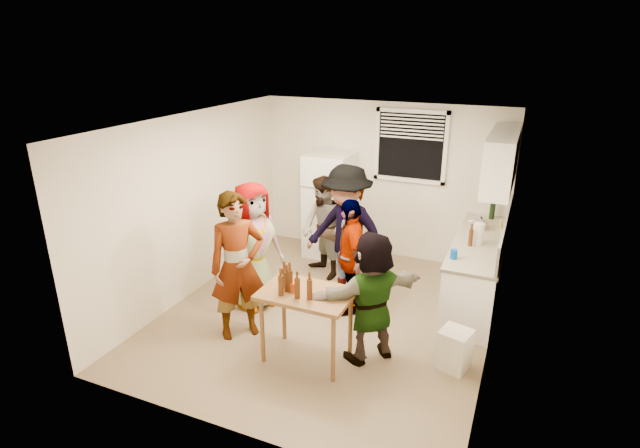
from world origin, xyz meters
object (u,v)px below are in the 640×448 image
at_px(blue_cup, 453,258).
at_px(guest_grey, 256,304).
at_px(serving_table, 307,358).
at_px(red_cup, 294,292).
at_px(trash_bin, 455,348).
at_px(beer_bottle_table, 290,291).
at_px(wine_bottle, 491,219).
at_px(guest_orange, 369,356).
at_px(guest_stripe, 242,333).
at_px(guest_back_left, 324,275).
at_px(guest_black, 349,309).
at_px(guest_back_right, 345,295).
at_px(refrigerator, 329,205).
at_px(beer_bottle_counter, 470,246).
at_px(kettle, 480,229).

relative_size(blue_cup, guest_grey, 0.07).
xyz_separation_m(serving_table, red_cup, (-0.13, -0.05, 0.84)).
bearing_deg(trash_bin, beer_bottle_table, -162.66).
height_order(wine_bottle, guest_orange, wine_bottle).
relative_size(blue_cup, guest_orange, 0.08).
distance_m(guest_stripe, guest_back_left, 1.89).
bearing_deg(guest_black, serving_table, -34.47).
bearing_deg(beer_bottle_table, blue_cup, 43.73).
bearing_deg(guest_back_right, serving_table, -74.83).
height_order(refrigerator, wine_bottle, refrigerator).
relative_size(refrigerator, serving_table, 1.72).
bearing_deg(beer_bottle_counter, red_cup, -129.72).
height_order(wine_bottle, red_cup, wine_bottle).
relative_size(red_cup, guest_black, 0.07).
bearing_deg(guest_black, guest_stripe, -75.50).
relative_size(wine_bottle, trash_bin, 0.68).
bearing_deg(red_cup, trash_bin, 17.48).
height_order(trash_bin, serving_table, trash_bin).
bearing_deg(guest_grey, red_cup, -104.43).
xyz_separation_m(guest_stripe, guest_orange, (1.59, 0.16, 0.00)).
relative_size(refrigerator, beer_bottle_counter, 7.77).
xyz_separation_m(guest_stripe, guest_black, (1.01, 1.06, 0.00)).
xyz_separation_m(wine_bottle, blue_cup, (-0.28, -1.68, -0.00)).
xyz_separation_m(serving_table, beer_bottle_table, (-0.17, -0.05, 0.84)).
bearing_deg(guest_back_left, serving_table, -35.04).
bearing_deg(serving_table, beer_bottle_table, -162.03).
bearing_deg(guest_orange, blue_cup, -171.01).
xyz_separation_m(guest_back_left, guest_back_right, (0.53, -0.47, 0.00)).
bearing_deg(guest_back_left, guest_orange, -15.90).
relative_size(red_cup, guest_stripe, 0.06).
relative_size(guest_grey, guest_orange, 1.14).
distance_m(kettle, trash_bin, 2.16).
bearing_deg(trash_bin, guest_grey, 172.34).
xyz_separation_m(kettle, serving_table, (-1.50, -2.54, -0.90)).
xyz_separation_m(trash_bin, guest_back_right, (-1.66, 1.07, -0.25)).
relative_size(red_cup, guest_back_right, 0.06).
bearing_deg(red_cup, guest_orange, 24.94).
distance_m(beer_bottle_table, guest_orange, 1.22).
distance_m(kettle, wine_bottle, 0.52).
height_order(kettle, beer_bottle_counter, beer_bottle_counter).
xyz_separation_m(guest_stripe, guest_back_right, (0.83, 1.40, 0.00)).
bearing_deg(guest_back_right, blue_cup, 3.58).
bearing_deg(refrigerator, wine_bottle, 4.58).
bearing_deg(wine_bottle, guest_grey, -141.27).
xyz_separation_m(red_cup, guest_orange, (0.77, 0.36, -0.84)).
bearing_deg(beer_bottle_counter, guest_stripe, -144.71).
height_order(trash_bin, guest_black, trash_bin).
distance_m(beer_bottle_counter, guest_grey, 2.93).
distance_m(blue_cup, beer_bottle_table, 2.06).
bearing_deg(refrigerator, blue_cup, -33.59).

